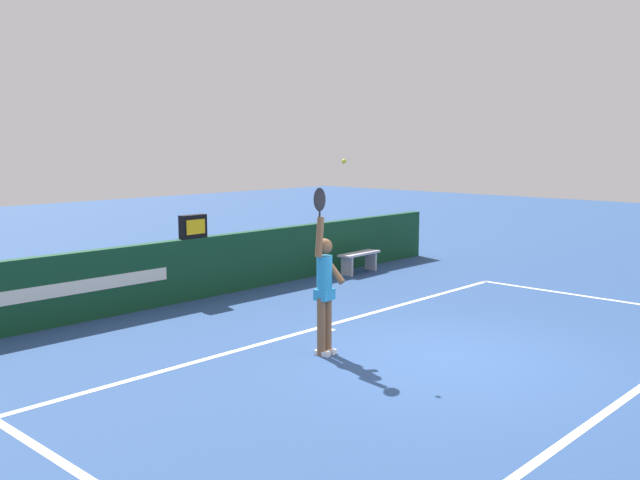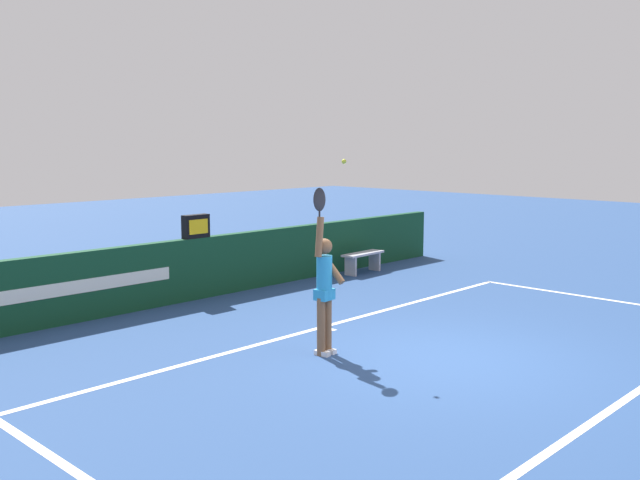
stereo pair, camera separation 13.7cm
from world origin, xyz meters
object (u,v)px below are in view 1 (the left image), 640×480
(speed_display, at_px, (193,226))
(tennis_player, at_px, (324,286))
(courtside_bench_near, at_px, (359,258))
(tennis_ball, at_px, (344,161))

(speed_display, xyz_separation_m, tennis_player, (-0.99, -4.46, -0.43))
(courtside_bench_near, bearing_deg, tennis_player, -144.56)
(tennis_ball, height_order, courtside_bench_near, tennis_ball)
(speed_display, distance_m, tennis_ball, 4.85)
(speed_display, relative_size, courtside_bench_near, 0.45)
(speed_display, height_order, tennis_player, tennis_player)
(speed_display, bearing_deg, tennis_ball, -98.94)
(tennis_player, xyz_separation_m, tennis_ball, (0.26, -0.14, 1.81))
(speed_display, height_order, tennis_ball, tennis_ball)
(tennis_player, bearing_deg, speed_display, 77.52)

